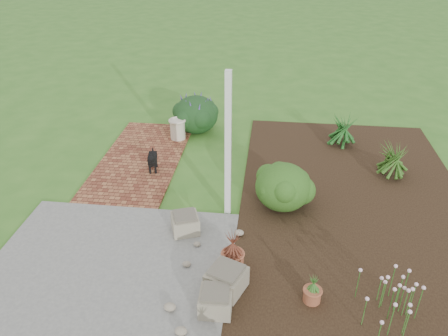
# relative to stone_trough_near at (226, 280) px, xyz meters

# --- Properties ---
(ground) EXTENTS (80.00, 80.00, 0.00)m
(ground) POSITION_rel_stone_trough_near_xyz_m (-0.48, 1.71, -0.19)
(ground) COLOR #346A21
(ground) RESTS_ON ground
(concrete_patio) EXTENTS (3.50, 3.50, 0.04)m
(concrete_patio) POSITION_rel_stone_trough_near_xyz_m (-1.73, -0.04, -0.17)
(concrete_patio) COLOR slate
(concrete_patio) RESTS_ON ground
(brick_path) EXTENTS (1.60, 3.50, 0.04)m
(brick_path) POSITION_rel_stone_trough_near_xyz_m (-2.18, 3.46, -0.17)
(brick_path) COLOR brown
(brick_path) RESTS_ON ground
(garden_bed) EXTENTS (4.00, 7.00, 0.03)m
(garden_bed) POSITION_rel_stone_trough_near_xyz_m (2.02, 2.21, -0.18)
(garden_bed) COLOR black
(garden_bed) RESTS_ON ground
(veranda_post) EXTENTS (0.10, 0.10, 2.50)m
(veranda_post) POSITION_rel_stone_trough_near_xyz_m (-0.18, 1.81, 1.06)
(veranda_post) COLOR white
(veranda_post) RESTS_ON ground
(stone_trough_near) EXTENTS (0.60, 0.60, 0.31)m
(stone_trough_near) POSITION_rel_stone_trough_near_xyz_m (0.00, 0.00, 0.00)
(stone_trough_near) COLOR #7B775B
(stone_trough_near) RESTS_ON concrete_patio
(stone_trough_mid) EXTENTS (0.42, 0.42, 0.27)m
(stone_trough_mid) POSITION_rel_stone_trough_near_xyz_m (-0.09, -0.37, -0.02)
(stone_trough_mid) COLOR gray
(stone_trough_mid) RESTS_ON concrete_patio
(stone_trough_far) EXTENTS (0.53, 0.53, 0.27)m
(stone_trough_far) POSITION_rel_stone_trough_near_xyz_m (-0.79, 1.17, -0.02)
(stone_trough_far) COLOR gray
(stone_trough_far) RESTS_ON concrete_patio
(black_dog) EXTENTS (0.22, 0.53, 0.46)m
(black_dog) POSITION_rel_stone_trough_near_xyz_m (-1.79, 2.96, 0.12)
(black_dog) COLOR black
(black_dog) RESTS_ON brick_path
(cream_ceramic_urn) EXTENTS (0.44, 0.44, 0.45)m
(cream_ceramic_urn) POSITION_rel_stone_trough_near_xyz_m (-1.61, 4.47, 0.07)
(cream_ceramic_urn) COLOR beige
(cream_ceramic_urn) RESTS_ON brick_path
(evergreen_shrub) EXTENTS (1.18, 1.18, 0.81)m
(evergreen_shrub) POSITION_rel_stone_trough_near_xyz_m (0.74, 2.08, 0.24)
(evergreen_shrub) COLOR #13360B
(evergreen_shrub) RESTS_ON garden_bed
(agapanthus_clump_back) EXTENTS (1.14, 1.14, 0.78)m
(agapanthus_clump_back) POSITION_rel_stone_trough_near_xyz_m (2.81, 3.38, 0.23)
(agapanthus_clump_back) COLOR #173E13
(agapanthus_clump_back) RESTS_ON garden_bed
(agapanthus_clump_front) EXTENTS (1.12, 1.12, 0.80)m
(agapanthus_clump_front) POSITION_rel_stone_trough_near_xyz_m (2.03, 4.65, 0.24)
(agapanthus_clump_front) COLOR #0D3F11
(agapanthus_clump_front) RESTS_ON garden_bed
(pink_flower_patch) EXTENTS (1.18, 1.18, 0.58)m
(pink_flower_patch) POSITION_rel_stone_trough_near_xyz_m (2.11, -0.27, 0.12)
(pink_flower_patch) COLOR #113D0F
(pink_flower_patch) RESTS_ON garden_bed
(terracotta_pot_bronze) EXTENTS (0.37, 0.37, 0.26)m
(terracotta_pot_bronze) POSITION_rel_stone_trough_near_xyz_m (0.04, 0.44, -0.04)
(terracotta_pot_bronze) COLOR #9D5235
(terracotta_pot_bronze) RESTS_ON garden_bed
(terracotta_pot_small_left) EXTENTS (0.29, 0.29, 0.19)m
(terracotta_pot_small_left) POSITION_rel_stone_trough_near_xyz_m (1.13, -0.07, -0.07)
(terracotta_pot_small_left) COLOR brown
(terracotta_pot_small_left) RESTS_ON garden_bed
(purple_flowering_bush) EXTENTS (1.36, 1.36, 0.88)m
(purple_flowering_bush) POSITION_rel_stone_trough_near_xyz_m (-1.28, 5.00, 0.24)
(purple_flowering_bush) COLOR black
(purple_flowering_bush) RESTS_ON ground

